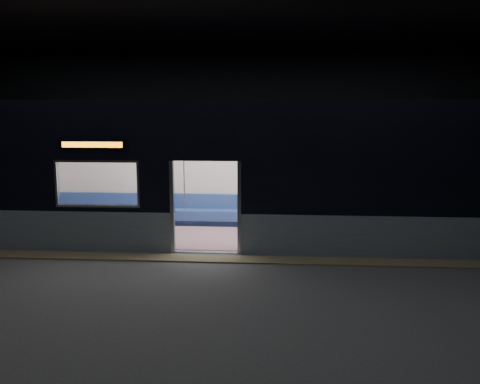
# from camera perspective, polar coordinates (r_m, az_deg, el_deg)

# --- Properties ---
(station_floor) EXTENTS (24.00, 14.00, 0.01)m
(station_floor) POSITION_cam_1_polar(r_m,az_deg,el_deg) (10.37, -4.64, -8.46)
(station_floor) COLOR #47494C
(station_floor) RESTS_ON ground
(station_envelope) EXTENTS (24.00, 14.00, 5.00)m
(station_envelope) POSITION_cam_1_polar(r_m,az_deg,el_deg) (9.88, -4.93, 12.22)
(station_envelope) COLOR black
(station_envelope) RESTS_ON station_floor
(tactile_strip) EXTENTS (22.80, 0.50, 0.03)m
(tactile_strip) POSITION_cam_1_polar(r_m,az_deg,el_deg) (10.89, -4.19, -7.48)
(tactile_strip) COLOR #8C7F59
(tactile_strip) RESTS_ON station_floor
(metro_car) EXTENTS (18.00, 3.04, 3.35)m
(metro_car) POSITION_cam_1_polar(r_m,az_deg,el_deg) (12.46, -2.95, 3.29)
(metro_car) COLOR #8E9EA9
(metro_car) RESTS_ON station_floor
(passenger) EXTENTS (0.39, 0.68, 1.37)m
(passenger) POSITION_cam_1_polar(r_m,az_deg,el_deg) (13.51, 5.11, -0.75)
(passenger) COLOR black
(passenger) RESTS_ON metro_car
(handbag) EXTENTS (0.31, 0.27, 0.15)m
(handbag) POSITION_cam_1_polar(r_m,az_deg,el_deg) (13.31, 5.09, -1.40)
(handbag) COLOR black
(handbag) RESTS_ON passenger
(transit_map) EXTENTS (1.08, 0.03, 0.70)m
(transit_map) POSITION_cam_1_polar(r_m,az_deg,el_deg) (13.93, 14.51, 2.23)
(transit_map) COLOR white
(transit_map) RESTS_ON metro_car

